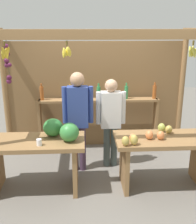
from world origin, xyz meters
The scene contains 7 objects.
ground_plane centered at (0.00, 0.00, 0.00)m, with size 12.00×12.00×0.00m, color slate.
market_stall centered at (-0.01, 0.41, 1.30)m, with size 3.47×1.84×2.25m.
fruit_counter_left centered at (-0.82, -0.63, 0.65)m, with size 1.41×0.67×1.03m.
fruit_counter_right centered at (0.90, -0.65, 0.58)m, with size 1.41×0.64×0.91m.
bottle_shelf_unit centered at (0.06, 0.65, 0.79)m, with size 2.22×0.22×1.30m.
vendor_man centered at (-0.31, -0.12, 0.98)m, with size 0.48×0.22×1.63m.
vendor_woman centered at (0.22, 0.00, 0.88)m, with size 0.48×0.20×1.49m.
Camera 1 is at (-0.23, -4.22, 2.29)m, focal length 44.12 mm.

